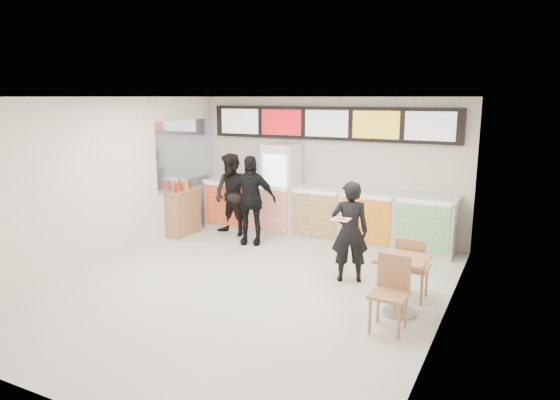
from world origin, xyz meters
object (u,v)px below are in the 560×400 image
Objects in this scene: cafe_table at (402,275)px; condiment_ledge at (184,212)px; customer_main at (350,232)px; customer_mid at (250,200)px; service_counter at (320,213)px; drinks_fridge at (281,190)px; customer_left at (232,195)px.

condiment_ledge reaches higher than cafe_table.
customer_mid is (-2.55, 1.14, 0.08)m from customer_main.
drinks_fridge reaches higher than service_counter.
condiment_ledge is at bearing 161.28° from cafe_table.
service_counter is 3.29× the size of cafe_table.
customer_left is 0.77m from customer_mid.
customer_main is 3.56m from customer_left.
drinks_fridge is at bearing 179.01° from service_counter.
customer_left is (-3.22, 1.52, 0.06)m from customer_main.
customer_main is at bearing -42.18° from drinks_fridge.
customer_main is 4.33m from condiment_ledge.
drinks_fridge is 3.10m from customer_main.
condiment_ledge is (-0.96, -0.47, -0.40)m from customer_left.
drinks_fridge reaches higher than condiment_ledge.
customer_mid reaches higher than condiment_ledge.
service_counter is 3.84m from cafe_table.
service_counter is 1.54m from customer_mid.
cafe_table is 5.61m from condiment_ledge.
service_counter is at bearing 29.00° from customer_left.
service_counter is at bearing -0.99° from drinks_fridge.
customer_main is 1.00× the size of cafe_table.
customer_mid is 1.69m from condiment_ledge.
customer_left reaches higher than cafe_table.
cafe_table is 1.43× the size of condiment_ledge.
service_counter is at bearing 131.05° from cafe_table.
service_counter reaches higher than cafe_table.
customer_main is at bearing -43.77° from customer_mid.
customer_main is 1.43× the size of condiment_ledge.
service_counter is 4.71× the size of condiment_ledge.
customer_mid is 1.56× the size of condiment_ledge.
drinks_fridge is 1.09× the size of customer_mid.
customer_left is 1.07× the size of cafe_table.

